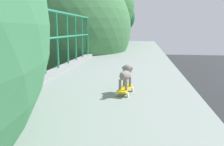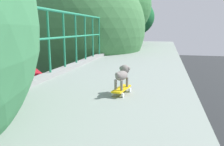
% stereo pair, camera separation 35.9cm
% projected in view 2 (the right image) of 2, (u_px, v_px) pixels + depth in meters
% --- Properties ---
extents(city_bus, '(2.54, 10.07, 3.36)m').
position_uv_depth(city_bus, '(60.00, 78.00, 22.60)').
color(city_bus, red).
rests_on(city_bus, ground).
extents(roadside_tree_mid, '(5.53, 5.53, 9.33)m').
position_uv_depth(roadside_tree_mid, '(83.00, 29.00, 9.83)').
color(roadside_tree_mid, brown).
rests_on(roadside_tree_mid, ground).
extents(roadside_tree_far, '(5.75, 5.75, 10.40)m').
position_uv_depth(roadside_tree_far, '(104.00, 8.00, 13.52)').
color(roadside_tree_far, brown).
rests_on(roadside_tree_far, ground).
extents(roadside_tree_farthest, '(5.41, 5.41, 10.05)m').
position_uv_depth(roadside_tree_farthest, '(128.00, 18.00, 23.21)').
color(roadside_tree_farthest, '#493F28').
rests_on(roadside_tree_farthest, ground).
extents(toy_skateboard, '(0.24, 0.46, 0.09)m').
position_uv_depth(toy_skateboard, '(122.00, 89.00, 3.18)').
color(toy_skateboard, gold).
rests_on(toy_skateboard, overpass_deck).
extents(small_dog, '(0.20, 0.40, 0.32)m').
position_uv_depth(small_dog, '(122.00, 74.00, 3.16)').
color(small_dog, gray).
rests_on(small_dog, toy_skateboard).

